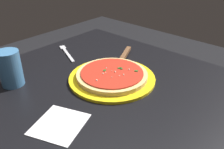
{
  "coord_description": "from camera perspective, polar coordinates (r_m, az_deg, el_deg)",
  "views": [
    {
      "loc": [
        0.46,
        -0.53,
        1.19
      ],
      "look_at": [
        -0.04,
        0.03,
        0.77
      ],
      "focal_mm": 38.99,
      "sensor_mm": 36.0,
      "label": 1
    }
  ],
  "objects": [
    {
      "name": "napkin_folded_right",
      "position": [
        0.69,
        -12.21,
        -11.32
      ],
      "size": [
        0.17,
        0.17,
        0.0
      ],
      "primitive_type": "cube",
      "rotation": [
        0.0,
        0.0,
        0.37
      ],
      "color": "white",
      "rests_on": "restaurant_table"
    },
    {
      "name": "cup_tall_drink",
      "position": [
        0.88,
        -22.77,
        1.32
      ],
      "size": [
        0.08,
        0.08,
        0.12
      ],
      "primitive_type": "cylinder",
      "color": "teal",
      "rests_on": "restaurant_table"
    },
    {
      "name": "restaurant_table",
      "position": [
        0.91,
        0.79,
        -10.75
      ],
      "size": [
        0.97,
        0.79,
        0.75
      ],
      "color": "black",
      "rests_on": "ground_plane"
    },
    {
      "name": "pizza_server",
      "position": [
        1.0,
        2.59,
        3.9
      ],
      "size": [
        0.13,
        0.22,
        0.01
      ],
      "color": "silver",
      "rests_on": "serving_plate"
    },
    {
      "name": "pizza",
      "position": [
        0.86,
        0.0,
        -0.01
      ],
      "size": [
        0.25,
        0.25,
        0.02
      ],
      "color": "#DBB26B",
      "rests_on": "serving_plate"
    },
    {
      "name": "fork",
      "position": [
        1.1,
        -10.62,
        5.09
      ],
      "size": [
        0.18,
        0.09,
        0.0
      ],
      "color": "silver",
      "rests_on": "restaurant_table"
    },
    {
      "name": "serving_plate",
      "position": [
        0.87,
        -0.0,
        -0.85
      ],
      "size": [
        0.31,
        0.31,
        0.01
      ],
      "primitive_type": "cylinder",
      "color": "yellow",
      "rests_on": "restaurant_table"
    }
  ]
}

